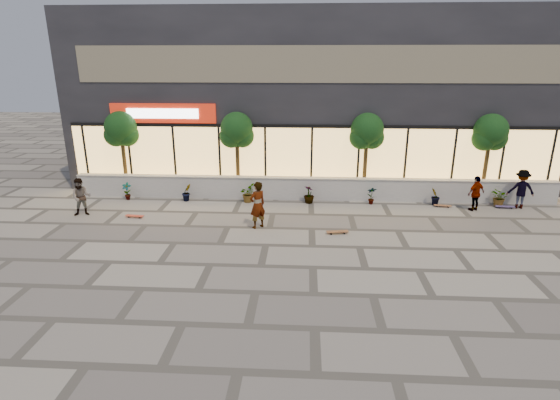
# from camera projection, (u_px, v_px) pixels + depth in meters

# --- Properties ---
(ground) EXTENTS (80.00, 80.00, 0.00)m
(ground) POSITION_uv_depth(u_px,v_px,m) (313.00, 267.00, 13.66)
(ground) COLOR #A49D8E
(ground) RESTS_ON ground
(planter_wall) EXTENTS (22.00, 0.42, 1.04)m
(planter_wall) POSITION_uv_depth(u_px,v_px,m) (311.00, 188.00, 20.15)
(planter_wall) COLOR silver
(planter_wall) RESTS_ON ground
(retail_building) EXTENTS (24.00, 9.17, 8.50)m
(retail_building) POSITION_uv_depth(u_px,v_px,m) (312.00, 96.00, 24.21)
(retail_building) COLOR #222227
(retail_building) RESTS_ON ground
(shrub_a) EXTENTS (0.43, 0.29, 0.81)m
(shrub_a) POSITION_uv_depth(u_px,v_px,m) (127.00, 191.00, 20.14)
(shrub_a) COLOR #113514
(shrub_a) RESTS_ON ground
(shrub_b) EXTENTS (0.57, 0.57, 0.81)m
(shrub_b) POSITION_uv_depth(u_px,v_px,m) (187.00, 192.00, 19.98)
(shrub_b) COLOR #113514
(shrub_b) RESTS_ON ground
(shrub_c) EXTENTS (0.68, 0.77, 0.81)m
(shrub_c) POSITION_uv_depth(u_px,v_px,m) (247.00, 193.00, 19.83)
(shrub_c) COLOR #113514
(shrub_c) RESTS_ON ground
(shrub_d) EXTENTS (0.64, 0.64, 0.81)m
(shrub_d) POSITION_uv_depth(u_px,v_px,m) (309.00, 194.00, 19.67)
(shrub_d) COLOR #113514
(shrub_d) RESTS_ON ground
(shrub_e) EXTENTS (0.46, 0.35, 0.81)m
(shrub_e) POSITION_uv_depth(u_px,v_px,m) (372.00, 195.00, 19.51)
(shrub_e) COLOR #113514
(shrub_e) RESTS_ON ground
(shrub_f) EXTENTS (0.55, 0.57, 0.81)m
(shrub_f) POSITION_uv_depth(u_px,v_px,m) (435.00, 197.00, 19.36)
(shrub_f) COLOR #113514
(shrub_f) RESTS_ON ground
(shrub_g) EXTENTS (0.77, 0.84, 0.81)m
(shrub_g) POSITION_uv_depth(u_px,v_px,m) (500.00, 198.00, 19.20)
(shrub_g) COLOR #113514
(shrub_g) RESTS_ON ground
(tree_west) EXTENTS (1.60, 1.50, 3.92)m
(tree_west) POSITION_uv_depth(u_px,v_px,m) (121.00, 131.00, 20.56)
(tree_west) COLOR #49361A
(tree_west) RESTS_ON ground
(tree_midwest) EXTENTS (1.60, 1.50, 3.92)m
(tree_midwest) POSITION_uv_depth(u_px,v_px,m) (237.00, 132.00, 20.25)
(tree_midwest) COLOR #49361A
(tree_midwest) RESTS_ON ground
(tree_mideast) EXTENTS (1.60, 1.50, 3.92)m
(tree_mideast) POSITION_uv_depth(u_px,v_px,m) (367.00, 133.00, 19.92)
(tree_mideast) COLOR #49361A
(tree_mideast) RESTS_ON ground
(tree_east) EXTENTS (1.60, 1.50, 3.92)m
(tree_east) POSITION_uv_depth(u_px,v_px,m) (490.00, 135.00, 19.61)
(tree_east) COLOR #49361A
(tree_east) RESTS_ON ground
(skater_center) EXTENTS (0.80, 0.77, 1.84)m
(skater_center) POSITION_uv_depth(u_px,v_px,m) (258.00, 205.00, 16.62)
(skater_center) COLOR silver
(skater_center) RESTS_ON ground
(skater_left) EXTENTS (0.91, 0.80, 1.59)m
(skater_left) POSITION_uv_depth(u_px,v_px,m) (81.00, 197.00, 17.99)
(skater_left) COLOR #8B7E59
(skater_left) RESTS_ON ground
(skater_right_near) EXTENTS (0.97, 0.76, 1.53)m
(skater_right_near) POSITION_uv_depth(u_px,v_px,m) (476.00, 193.00, 18.59)
(skater_right_near) COLOR silver
(skater_right_near) RESTS_ON ground
(skater_right_far) EXTENTS (1.17, 0.76, 1.71)m
(skater_right_far) POSITION_uv_depth(u_px,v_px,m) (521.00, 189.00, 18.88)
(skater_right_far) COLOR maroon
(skater_right_far) RESTS_ON ground
(skateboard_center) EXTENTS (0.85, 0.34, 0.10)m
(skateboard_center) POSITION_uv_depth(u_px,v_px,m) (337.00, 232.00, 16.27)
(skateboard_center) COLOR brown
(skateboard_center) RESTS_ON ground
(skateboard_left) EXTENTS (0.78, 0.28, 0.09)m
(skateboard_left) POSITION_uv_depth(u_px,v_px,m) (135.00, 216.00, 17.93)
(skateboard_left) COLOR red
(skateboard_left) RESTS_ON ground
(skateboard_right_near) EXTENTS (0.75, 0.27, 0.09)m
(skateboard_right_near) POSITION_uv_depth(u_px,v_px,m) (443.00, 206.00, 19.21)
(skateboard_right_near) COLOR #9A5C32
(skateboard_right_near) RESTS_ON ground
(skateboard_right_far) EXTENTS (0.81, 0.25, 0.10)m
(skateboard_right_far) POSITION_uv_depth(u_px,v_px,m) (505.00, 207.00, 19.06)
(skateboard_right_far) COLOR #52437B
(skateboard_right_far) RESTS_ON ground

